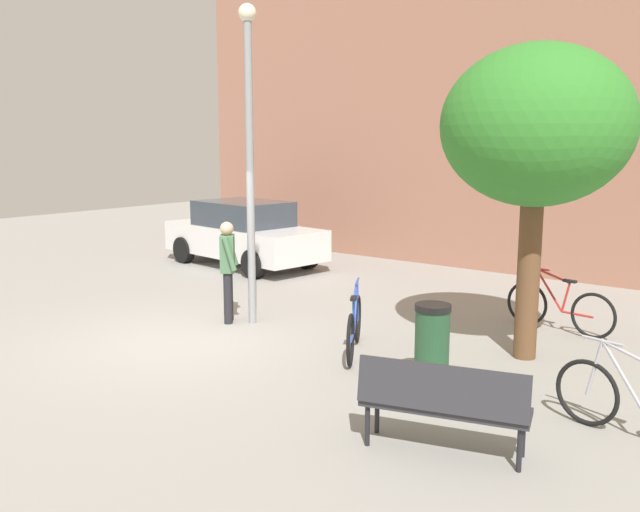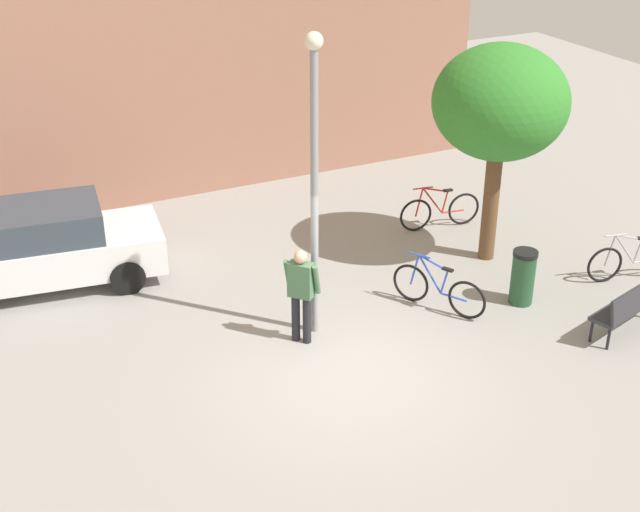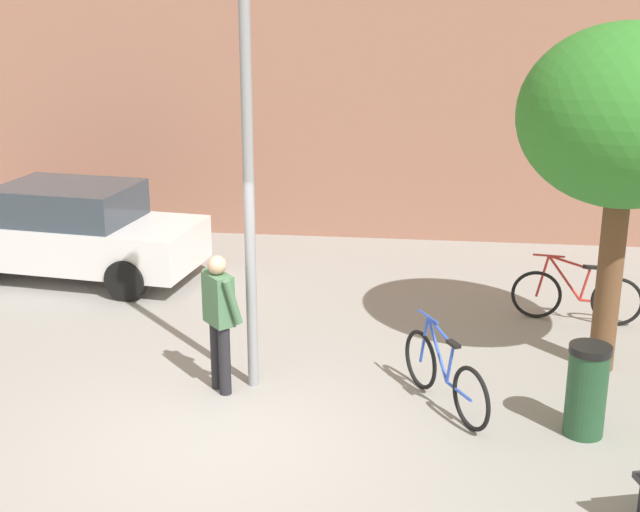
{
  "view_description": "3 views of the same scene",
  "coord_description": "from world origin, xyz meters",
  "views": [
    {
      "loc": [
        7.61,
        -6.5,
        2.96
      ],
      "look_at": [
        0.89,
        2.13,
        1.09
      ],
      "focal_mm": 37.97,
      "sensor_mm": 36.0,
      "label": 1
    },
    {
      "loc": [
        -5.33,
        -10.07,
        7.8
      ],
      "look_at": [
        0.28,
        1.53,
        1.28
      ],
      "focal_mm": 48.97,
      "sensor_mm": 36.0,
      "label": 2
    },
    {
      "loc": [
        2.04,
        -7.89,
        4.53
      ],
      "look_at": [
        0.82,
        1.97,
        1.45
      ],
      "focal_mm": 48.24,
      "sensor_mm": 36.0,
      "label": 3
    }
  ],
  "objects": [
    {
      "name": "ground_plane",
      "position": [
        0.0,
        0.0,
        0.0
      ],
      "size": [
        36.0,
        36.0,
        0.0
      ],
      "primitive_type": "plane",
      "color": "gray"
    },
    {
      "name": "lamppost",
      "position": [
        0.09,
        1.34,
        2.95
      ],
      "size": [
        0.28,
        0.28,
        5.03
      ],
      "color": "gray",
      "rests_on": "ground_plane"
    },
    {
      "name": "person_by_lamppost",
      "position": [
        -0.25,
        1.13,
        0.97
      ],
      "size": [
        0.56,
        0.59,
        1.67
      ],
      "color": "#232328",
      "rests_on": "ground_plane"
    },
    {
      "name": "plaza_tree",
      "position": [
        4.32,
        2.34,
        3.12
      ],
      "size": [
        2.5,
        2.5,
        4.22
      ],
      "color": "brown",
      "rests_on": "ground_plane"
    },
    {
      "name": "bicycle_blue",
      "position": [
        2.34,
        1.04,
        0.38
      ],
      "size": [
        0.94,
        1.59,
        0.97
      ],
      "color": "black",
      "rests_on": "ground_plane"
    },
    {
      "name": "bicycle_red",
      "position": [
        4.23,
        3.92,
        0.38
      ],
      "size": [
        1.8,
        0.31,
        0.97
      ],
      "color": "black",
      "rests_on": "ground_plane"
    },
    {
      "name": "parked_car_white",
      "position": [
        -3.64,
        4.97,
        0.77
      ],
      "size": [
        4.38,
        2.23,
        1.55
      ],
      "color": "silver",
      "rests_on": "ground_plane"
    },
    {
      "name": "trash_bin",
      "position": [
        3.82,
        0.59,
        0.51
      ],
      "size": [
        0.44,
        0.44,
        1.02
      ],
      "color": "#234C2D",
      "rests_on": "ground_plane"
    }
  ]
}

